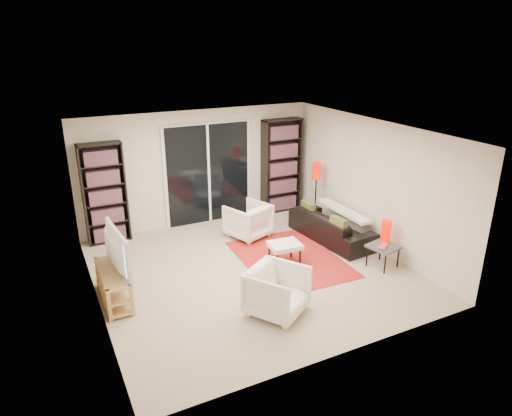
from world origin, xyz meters
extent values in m
plane|color=#C3B495|center=(0.00, 0.00, 0.00)|extent=(5.00, 5.00, 0.00)
cube|color=beige|center=(0.00, 2.50, 1.20)|extent=(5.00, 0.02, 2.40)
cube|color=beige|center=(0.00, -2.50, 1.20)|extent=(5.00, 0.02, 2.40)
cube|color=beige|center=(-2.50, 0.00, 1.20)|extent=(0.02, 5.00, 2.40)
cube|color=beige|center=(2.50, 0.00, 1.20)|extent=(0.02, 5.00, 2.40)
cube|color=white|center=(0.00, 0.00, 2.40)|extent=(5.00, 5.00, 0.02)
cube|color=white|center=(0.20, 2.47, 1.05)|extent=(1.92, 0.06, 2.16)
cube|color=black|center=(0.20, 2.44, 1.05)|extent=(1.80, 0.02, 2.10)
cube|color=white|center=(0.20, 2.42, 1.05)|extent=(0.05, 0.02, 2.10)
cube|color=black|center=(-1.95, 2.34, 0.97)|extent=(0.80, 0.30, 1.95)
cube|color=maroon|center=(-1.95, 2.32, 0.97)|extent=(0.70, 0.22, 1.85)
cube|color=black|center=(1.90, 2.34, 1.05)|extent=(0.90, 0.30, 2.10)
cube|color=maroon|center=(1.90, 2.32, 1.05)|extent=(0.80, 0.22, 2.00)
cube|color=tan|center=(-2.26, 0.07, 0.48)|extent=(0.37, 1.16, 0.04)
cube|color=tan|center=(-2.26, 0.07, 0.25)|extent=(0.37, 1.16, 0.03)
cube|color=tan|center=(-2.26, 0.07, 0.06)|extent=(0.37, 1.16, 0.04)
cube|color=tan|center=(-2.42, -0.47, 0.25)|extent=(0.05, 0.05, 0.50)
cube|color=tan|center=(-2.42, 0.61, 0.25)|extent=(0.05, 0.05, 0.50)
cube|color=tan|center=(-2.11, -0.47, 0.25)|extent=(0.05, 0.05, 0.50)
cube|color=tan|center=(-2.11, 0.61, 0.25)|extent=(0.05, 0.05, 0.50)
imported|color=black|center=(-2.24, 0.07, 0.82)|extent=(0.24, 1.13, 0.65)
cube|color=#B2231C|center=(0.81, 0.06, 0.01)|extent=(1.75, 2.32, 0.01)
imported|color=black|center=(1.98, 0.45, 0.27)|extent=(0.90, 1.94, 0.55)
imported|color=white|center=(0.57, 1.31, 0.34)|extent=(0.95, 0.96, 0.69)
imported|color=white|center=(-0.22, -1.33, 0.35)|extent=(1.06, 1.06, 0.71)
cube|color=white|center=(0.63, -0.06, 0.36)|extent=(0.58, 0.49, 0.08)
cylinder|color=black|center=(0.40, -0.21, 0.16)|extent=(0.04, 0.04, 0.32)
cylinder|color=black|center=(0.43, 0.14, 0.16)|extent=(0.04, 0.04, 0.32)
cylinder|color=black|center=(0.83, -0.25, 0.16)|extent=(0.04, 0.04, 0.32)
cylinder|color=black|center=(0.86, 0.10, 0.16)|extent=(0.04, 0.04, 0.32)
cube|color=#48474D|center=(2.11, -0.90, 0.38)|extent=(0.56, 0.56, 0.04)
cylinder|color=black|center=(1.97, -1.12, 0.19)|extent=(0.03, 0.03, 0.38)
cylinder|color=black|center=(1.89, -0.75, 0.19)|extent=(0.03, 0.03, 0.38)
cylinder|color=black|center=(2.33, -1.04, 0.19)|extent=(0.03, 0.03, 0.38)
cylinder|color=black|center=(2.25, -0.67, 0.19)|extent=(0.03, 0.03, 0.38)
imported|color=silver|center=(2.10, -0.96, 0.41)|extent=(0.35, 0.33, 0.02)
cylinder|color=#CB0D00|center=(2.26, -0.76, 0.59)|extent=(0.17, 0.17, 0.39)
cylinder|color=black|center=(2.23, 1.42, 0.01)|extent=(0.20, 0.20, 0.03)
cylinder|color=black|center=(2.23, 1.42, 0.49)|extent=(0.03, 0.03, 0.98)
cylinder|color=#CB0D00|center=(2.23, 1.42, 1.13)|extent=(0.18, 0.18, 0.35)
camera|label=1|loc=(-3.02, -6.28, 3.76)|focal=32.00mm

